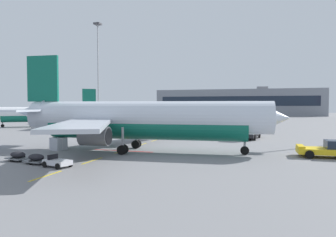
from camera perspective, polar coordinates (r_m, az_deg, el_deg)
ground at (r=53.82m, az=22.61°, el=-3.82°), size 400.00×400.00×0.00m
apron_paint_markings at (r=53.38m, az=-1.33°, el=-3.67°), size 8.00×94.67×0.01m
airliner_foreground at (r=38.28m, az=-5.02°, el=-0.20°), size 34.82×34.49×12.20m
pushback_tug at (r=38.29m, az=27.49°, el=-5.05°), size 6.07×3.32×2.08m
airliner_mid_left at (r=89.26m, az=-21.50°, el=0.77°), size 26.22×24.25×10.26m
fuel_service_truck at (r=54.08m, az=14.82°, el=-1.93°), size 3.47×7.28×3.14m
baggage_train at (r=33.03m, az=-23.05°, el=-6.80°), size 8.69×3.60×1.14m
uld_cargo_container at (r=42.03m, az=-19.51°, el=-4.40°), size 1.98×1.95×1.60m
apron_light_mast_near at (r=89.33m, az=-12.76°, el=9.93°), size 1.80×1.80×28.39m
terminal_satellite at (r=180.78m, az=12.68°, el=2.90°), size 90.14×21.16×15.92m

